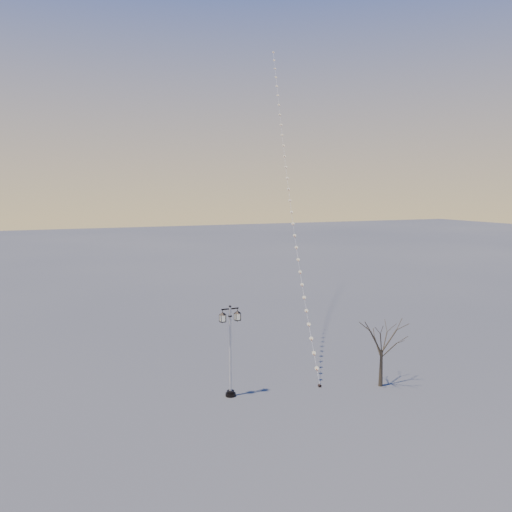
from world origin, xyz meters
TOP-DOWN VIEW (x-y plane):
  - ground at (0.00, 0.00)m, footprint 300.00×300.00m
  - street_lamp at (-3.28, 3.03)m, footprint 1.42×0.62m
  - bare_tree at (6.02, 0.83)m, footprint 2.59×2.59m
  - kite_train at (7.53, 16.96)m, footprint 10.90×30.20m

SIDE VIEW (x-z plane):
  - ground at x=0.00m, z-range 0.00..0.00m
  - bare_tree at x=6.02m, z-range 0.83..5.13m
  - street_lamp at x=-3.28m, z-range 0.30..5.88m
  - kite_train at x=7.53m, z-range -0.12..28.82m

